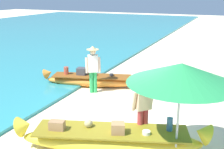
# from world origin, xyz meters

# --- Properties ---
(ground_plane) EXTENTS (80.00, 80.00, 0.00)m
(ground_plane) POSITION_xyz_m (0.00, 0.00, 0.00)
(ground_plane) COLOR beige
(boat_yellow_foreground) EXTENTS (4.46, 2.15, 0.84)m
(boat_yellow_foreground) POSITION_xyz_m (0.29, -1.42, 0.30)
(boat_yellow_foreground) COLOR yellow
(boat_yellow_foreground) RESTS_ON ground
(boat_orange_midground) EXTENTS (3.89, 1.69, 0.73)m
(boat_orange_midground) POSITION_xyz_m (-2.31, 2.51, 0.26)
(boat_orange_midground) COLOR orange
(boat_orange_midground) RESTS_ON ground
(person_vendor_hatted) EXTENTS (0.57, 0.48, 1.75)m
(person_vendor_hatted) POSITION_xyz_m (-1.92, 1.91, 1.00)
(person_vendor_hatted) COLOR green
(person_vendor_hatted) RESTS_ON ground
(person_tourist_customer) EXTENTS (0.52, 0.53, 1.69)m
(person_tourist_customer) POSITION_xyz_m (0.85, -0.79, 0.96)
(person_tourist_customer) COLOR #B2383D
(person_tourist_customer) RESTS_ON ground
(patio_umbrella_large) EXTENTS (2.24, 2.24, 2.22)m
(patio_umbrella_large) POSITION_xyz_m (1.75, -1.19, 2.00)
(patio_umbrella_large) COLOR #B7B7BC
(patio_umbrella_large) RESTS_ON ground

